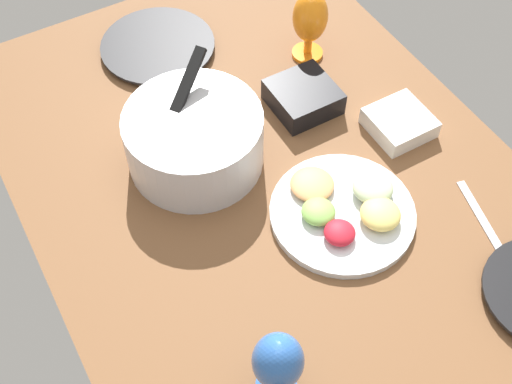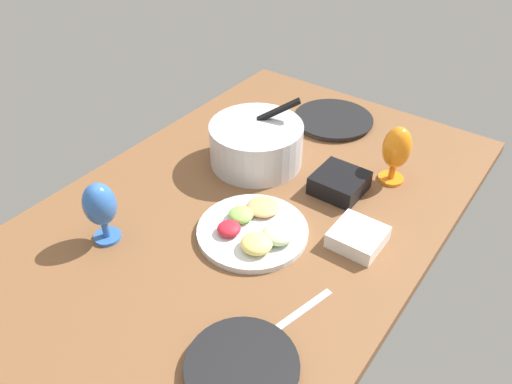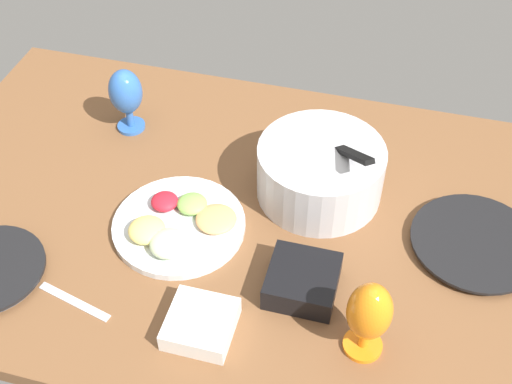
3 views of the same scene
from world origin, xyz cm
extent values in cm
cube|color=brown|center=(0.00, 0.00, -2.00)|extent=(160.00, 104.00, 4.00)
cylinder|color=#4C4C51|center=(57.10, 4.07, 0.63)|extent=(27.08, 27.08, 1.25)
cylinder|color=black|center=(57.10, 4.07, 1.63)|extent=(29.43, 29.43, 0.75)
cylinder|color=silver|center=(19.39, 12.01, 6.91)|extent=(30.26, 30.26, 13.83)
cylinder|color=white|center=(19.39, 12.01, 11.06)|extent=(27.23, 27.23, 2.49)
cube|color=black|center=(24.68, 12.01, 14.75)|extent=(14.74, 19.22, 12.42)
cylinder|color=silver|center=(-9.71, -7.88, 0.90)|extent=(30.96, 30.96, 1.80)
ellipsoid|color=#F2A566|center=(-1.32, -5.54, 2.95)|extent=(9.54, 9.54, 2.30)
ellipsoid|color=#8CC659|center=(-8.14, -2.66, 3.25)|extent=(7.14, 7.14, 2.91)
ellipsoid|color=red|center=(-14.66, -3.57, 3.23)|extent=(6.50, 6.50, 2.87)
ellipsoid|color=#F9E072|center=(-15.25, -13.29, 3.58)|extent=(8.50, 8.50, 3.56)
ellipsoid|color=beige|center=(-8.98, -15.90, 3.69)|extent=(8.70, 8.70, 3.79)
cylinder|color=orange|center=(36.24, -28.42, 0.50)|extent=(7.95, 7.95, 1.00)
cylinder|color=orange|center=(36.24, -28.42, 3.11)|extent=(2.00, 2.00, 4.23)
ellipsoid|color=orange|center=(36.24, -28.42, 12.14)|extent=(8.73, 8.73, 13.81)
cylinder|color=#3064B8|center=(-34.60, 23.35, 3.39)|extent=(2.00, 2.00, 4.78)
ellipsoid|color=#3064B8|center=(-34.60, 23.35, 12.06)|extent=(8.81, 8.81, 12.56)
cube|color=black|center=(21.63, -17.75, 2.96)|extent=(14.69, 14.69, 5.92)
cube|color=tan|center=(21.63, -17.75, 4.86)|extent=(12.05, 12.05, 1.90)
cube|color=white|center=(3.97, -33.08, 2.26)|extent=(13.32, 13.32, 4.51)
cube|color=#F9E072|center=(3.97, -33.08, 3.70)|extent=(10.93, 10.93, 1.44)
cube|color=silver|center=(-24.12, -33.39, 0.30)|extent=(17.90, 6.10, 0.60)
camera|label=1|loc=(-68.49, 47.01, 115.93)|focal=46.10mm
camera|label=2|loc=(-93.13, -69.76, 96.12)|focal=35.60mm
camera|label=3|loc=(33.82, -102.01, 115.17)|focal=46.22mm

